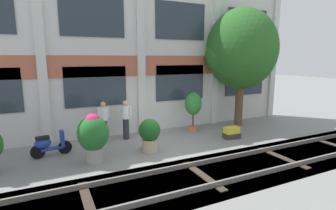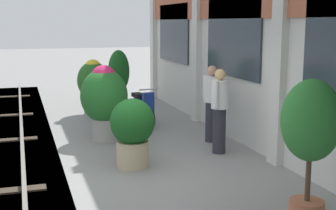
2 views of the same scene
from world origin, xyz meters
name	(u,v)px [view 2 (image 2 of 2)]	position (x,y,z in m)	size (l,w,h in m)	color
ground_plane	(142,177)	(0.00, 0.00, 0.00)	(80.00, 80.00, 0.00)	gray
potted_plant_glazed_jar	(119,76)	(-6.79, 1.05, 0.95)	(0.66, 0.66, 1.73)	#B76647
potted_plant_low_pan	(311,127)	(2.25, 1.69, 1.24)	(0.79, 0.79, 1.87)	#B76647
potted_plant_ribbed_drum	(132,129)	(-0.63, 0.00, 0.69)	(0.80, 0.80, 1.25)	tan
potted_plant_fluted_column	(93,83)	(-5.69, 0.09, 0.90)	(0.89, 0.89, 1.55)	gray
potted_plant_stone_basin	(104,97)	(-2.68, -0.14, 0.97)	(1.03, 1.03, 1.66)	gray
scooter_near_curb	(142,107)	(-4.02, 1.04, 0.44)	(1.38, 0.51, 0.98)	black
resident_by_doorway	(220,108)	(-0.99, 1.85, 0.91)	(0.40, 0.40, 1.68)	#282833
resident_watching_tracks	(212,101)	(-1.88, 2.05, 0.89)	(0.50, 0.34, 1.66)	#282833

